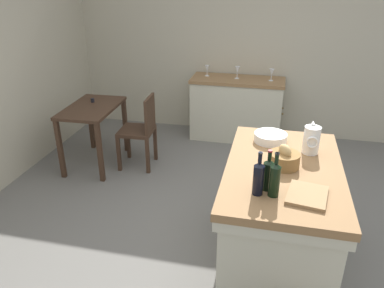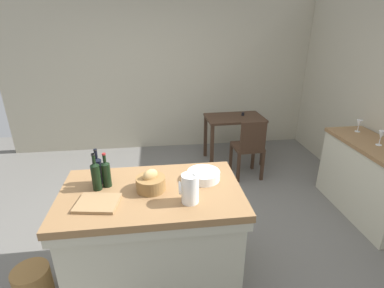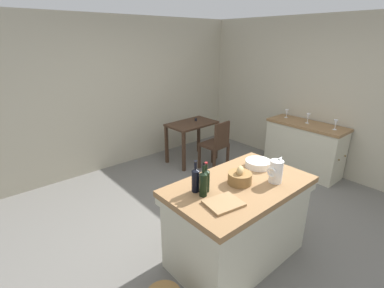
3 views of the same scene
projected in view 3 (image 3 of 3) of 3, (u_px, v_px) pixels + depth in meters
ground_plane at (219, 226)px, 3.54m from camera, size 6.76×6.76×0.00m
wall_back at (116, 94)px, 4.92m from camera, size 5.32×0.12×2.60m
wall_right at (331, 98)px, 4.66m from camera, size 0.12×5.20×2.60m
island_table at (238, 219)px, 2.89m from camera, size 1.46×0.87×0.90m
side_cabinet at (304, 148)px, 4.87m from camera, size 0.52×1.30×0.88m
writing_desk at (192, 129)px, 5.23m from camera, size 0.92×0.59×0.81m
wooden_chair at (216, 144)px, 4.90m from camera, size 0.42×0.42×0.91m
pitcher at (276, 171)px, 2.73m from camera, size 0.17×0.13×0.27m
wash_bowl at (258, 164)px, 3.09m from camera, size 0.28×0.28×0.07m
bread_basket at (240, 177)px, 2.72m from camera, size 0.23×0.23×0.18m
cutting_board at (224, 203)px, 2.39m from camera, size 0.34×0.30×0.02m
wine_bottle_dark at (206, 180)px, 2.56m from camera, size 0.07×0.07×0.29m
wine_bottle_amber at (195, 179)px, 2.56m from camera, size 0.07×0.07×0.31m
wine_bottle_green at (203, 183)px, 2.48m from camera, size 0.07×0.07×0.32m
wine_glass_far_left at (336, 123)px, 4.36m from camera, size 0.07×0.07×0.16m
wine_glass_left at (308, 117)px, 4.70m from camera, size 0.07×0.07×0.17m
wine_glass_middle at (287, 112)px, 5.03m from camera, size 0.07×0.07×0.15m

